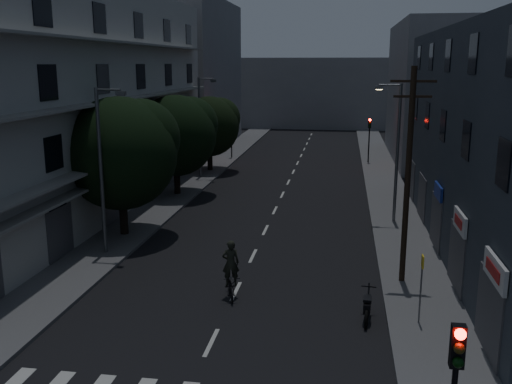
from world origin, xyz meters
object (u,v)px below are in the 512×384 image
(traffic_signal_near, at_px, (455,379))
(utility_pole, at_px, (408,172))
(cyclist, at_px, (231,278))
(bus_stop_sign, at_px, (422,277))
(motorcycle, at_px, (367,308))

(traffic_signal_near, relative_size, utility_pole, 0.46)
(utility_pole, relative_size, cyclist, 3.77)
(traffic_signal_near, xyz_separation_m, bus_stop_sign, (0.54, 8.89, -1.21))
(utility_pole, distance_m, cyclist, 8.45)
(utility_pole, relative_size, motorcycle, 4.67)
(traffic_signal_near, distance_m, bus_stop_sign, 8.99)
(traffic_signal_near, relative_size, bus_stop_sign, 1.62)
(utility_pole, xyz_separation_m, cyclist, (-6.97, -2.50, -4.06))
(traffic_signal_near, bearing_deg, utility_pole, 88.59)
(motorcycle, bearing_deg, traffic_signal_near, -76.79)
(utility_pole, xyz_separation_m, motorcycle, (-1.60, -3.86, -4.38))
(traffic_signal_near, height_order, bus_stop_sign, traffic_signal_near)
(traffic_signal_near, xyz_separation_m, cyclist, (-6.65, 10.47, -2.30))
(utility_pole, bearing_deg, bus_stop_sign, -86.98)
(bus_stop_sign, height_order, cyclist, bus_stop_sign)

